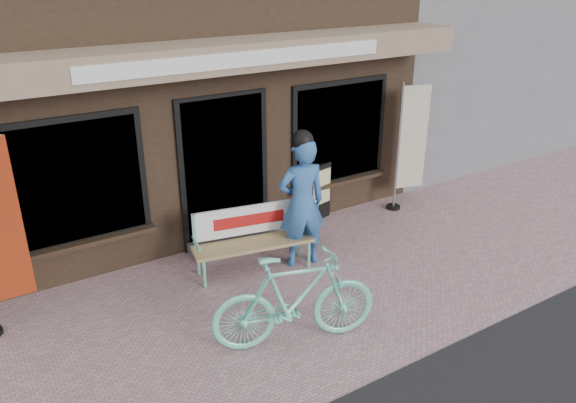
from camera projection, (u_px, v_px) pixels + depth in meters
ground at (301, 305)px, 6.77m from camera, size 70.00×70.00×0.00m
storefront at (141, 14)px, 9.45m from camera, size 7.00×6.77×6.00m
neighbor_right_near at (465, 4)px, 14.07m from camera, size 10.00×7.00×5.60m
bench at (252, 234)px, 7.40m from camera, size 1.65×0.70×0.87m
person at (302, 201)px, 7.36m from camera, size 0.72×0.54×1.89m
bicycle at (295, 300)px, 5.92m from camera, size 1.87×1.02×1.08m
nobori_cream at (410, 144)px, 9.03m from camera, size 0.63×0.28×2.12m
menu_stand at (319, 192)px, 8.84m from camera, size 0.46×0.19×0.92m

